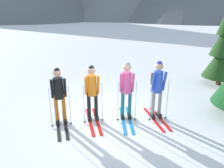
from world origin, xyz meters
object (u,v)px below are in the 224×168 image
(skier_in_orange, at_px, (92,90))
(skier_in_pink, at_px, (127,88))
(skier_in_black, at_px, (59,93))
(skier_in_blue, at_px, (158,86))

(skier_in_orange, xyz_separation_m, skier_in_pink, (1.01, 0.27, 0.03))
(skier_in_black, bearing_deg, skier_in_pink, 19.44)
(skier_in_orange, bearing_deg, skier_in_pink, 15.02)
(skier_in_blue, bearing_deg, skier_in_orange, -164.84)
(skier_in_black, height_order, skier_in_blue, skier_in_blue)
(skier_in_black, height_order, skier_in_pink, skier_in_pink)
(skier_in_pink, height_order, skier_in_blue, skier_in_blue)
(skier_in_black, relative_size, skier_in_blue, 0.94)
(skier_in_black, height_order, skier_in_orange, skier_in_orange)
(skier_in_black, distance_m, skier_in_blue, 2.95)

